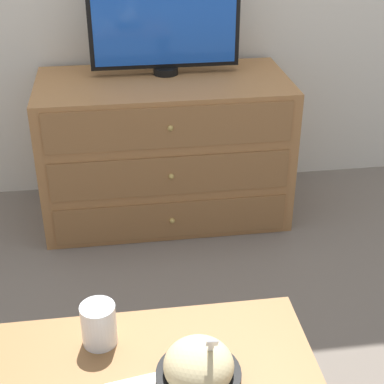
% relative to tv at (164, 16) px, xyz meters
% --- Properties ---
extents(ground_plane, '(12.00, 12.00, 0.00)m').
position_rel_tv_xyz_m(ground_plane, '(-0.03, 0.22, -0.93)').
color(ground_plane, '#70665B').
extents(dresser, '(1.12, 0.57, 0.67)m').
position_rel_tv_xyz_m(dresser, '(-0.02, -0.09, -0.59)').
color(dresser, '#9E6B3D').
rests_on(dresser, ground_plane).
extents(tv, '(0.66, 0.11, 0.50)m').
position_rel_tv_xyz_m(tv, '(0.00, 0.00, 0.00)').
color(tv, black).
rests_on(tv, dresser).
extents(takeout_bowl, '(0.19, 0.19, 0.17)m').
position_rel_tv_xyz_m(takeout_bowl, '(-0.10, -1.67, -0.38)').
color(takeout_bowl, black).
rests_on(takeout_bowl, coffee_table).
extents(drink_cup, '(0.08, 0.08, 0.11)m').
position_rel_tv_xyz_m(drink_cup, '(-0.31, -1.51, -0.38)').
color(drink_cup, beige).
rests_on(drink_cup, coffee_table).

